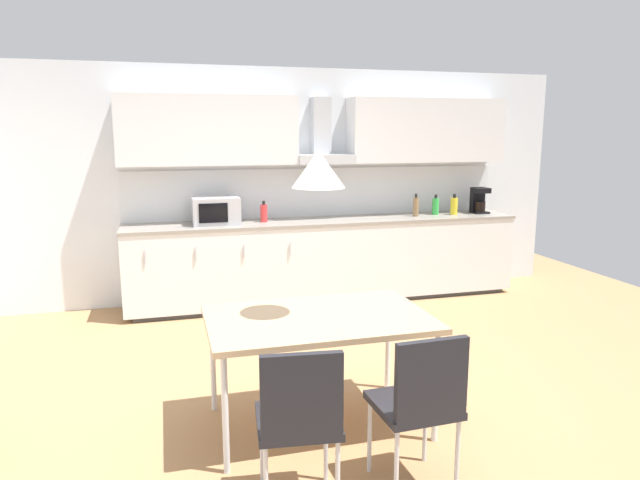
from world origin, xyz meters
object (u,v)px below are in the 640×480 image
(chair_near_left, at_px, (299,413))
(pendant_lamp, at_px, (318,169))
(bottle_red, at_px, (264,213))
(microwave, at_px, (216,211))
(bottle_green, at_px, (436,206))
(dining_table, at_px, (318,323))
(chair_near_right, at_px, (421,397))
(bottle_brown, at_px, (416,207))
(coffee_maker, at_px, (479,200))
(bottle_yellow, at_px, (454,206))

(chair_near_left, relative_size, pendant_lamp, 2.72)
(bottle_red, bearing_deg, microwave, -178.96)
(microwave, relative_size, bottle_green, 2.08)
(dining_table, xyz_separation_m, chair_near_right, (0.31, -0.82, -0.15))
(microwave, height_order, chair_near_left, microwave)
(bottle_brown, xyz_separation_m, bottle_red, (-1.74, 0.04, -0.01))
(microwave, distance_m, chair_near_right, 3.59)
(bottle_brown, distance_m, chair_near_right, 3.82)
(coffee_maker, distance_m, chair_near_right, 4.28)
(bottle_green, xyz_separation_m, pendant_lamp, (-2.15, -2.70, 0.62))
(bottle_brown, distance_m, chair_near_left, 4.11)
(bottle_red, bearing_deg, chair_near_left, -97.29)
(microwave, distance_m, chair_near_left, 3.52)
(bottle_green, bearing_deg, pendant_lamp, -128.52)
(bottle_red, relative_size, pendant_lamp, 0.71)
(bottle_red, bearing_deg, dining_table, -92.76)
(microwave, bearing_deg, pendant_lamp, -82.08)
(bottle_brown, xyz_separation_m, dining_table, (-1.87, -2.63, -0.34))
(chair_near_left, bearing_deg, dining_table, 68.76)
(microwave, xyz_separation_m, bottle_brown, (2.24, -0.03, -0.03))
(dining_table, xyz_separation_m, pendant_lamp, (0.00, 0.00, 0.95))
(bottle_brown, height_order, bottle_red, bottle_brown)
(pendant_lamp, bearing_deg, bottle_green, 51.48)
(chair_near_left, xyz_separation_m, chair_near_right, (0.63, -0.00, 0.00))
(chair_near_right, bearing_deg, bottle_yellow, 59.44)
(bottle_brown, distance_m, bottle_yellow, 0.49)
(bottle_brown, height_order, dining_table, bottle_brown)
(bottle_yellow, distance_m, pendant_lamp, 3.59)
(dining_table, bearing_deg, bottle_green, 51.48)
(chair_near_left, xyz_separation_m, pendant_lamp, (0.32, 0.82, 1.10))
(microwave, distance_m, bottle_green, 2.52)
(bottle_brown, bearing_deg, pendant_lamp, -125.37)
(dining_table, bearing_deg, chair_near_right, -69.13)
(bottle_yellow, xyz_separation_m, bottle_red, (-2.23, 0.03, -0.01))
(bottle_brown, xyz_separation_m, bottle_yellow, (0.49, 0.01, -0.01))
(microwave, bearing_deg, bottle_red, 1.04)
(bottle_green, relative_size, dining_table, 0.17)
(bottle_green, xyz_separation_m, dining_table, (-2.15, -2.70, -0.33))
(chair_near_left, bearing_deg, coffee_maker, 49.26)
(coffee_maker, bearing_deg, microwave, -179.51)
(bottle_red, distance_m, pendant_lamp, 2.75)
(coffee_maker, height_order, dining_table, coffee_maker)
(microwave, bearing_deg, bottle_yellow, -0.49)
(bottle_green, bearing_deg, bottle_yellow, -15.01)
(chair_near_left, bearing_deg, microwave, 90.87)
(dining_table, relative_size, pendant_lamp, 4.29)
(microwave, bearing_deg, bottle_green, 0.74)
(pendant_lamp, bearing_deg, bottle_brown, 54.63)
(microwave, bearing_deg, dining_table, -82.08)
(bottle_yellow, distance_m, bottle_red, 2.23)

